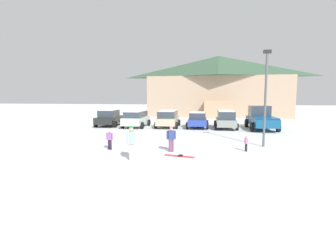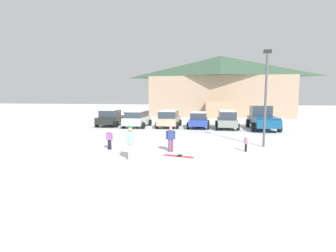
{
  "view_description": "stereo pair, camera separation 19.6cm",
  "coord_description": "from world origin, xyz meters",
  "px_view_note": "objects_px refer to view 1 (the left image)",
  "views": [
    {
      "loc": [
        2.4,
        -9.73,
        3.12
      ],
      "look_at": [
        -0.37,
        6.83,
        1.16
      ],
      "focal_mm": 28.0,
      "sensor_mm": 36.0,
      "label": 1
    },
    {
      "loc": [
        2.59,
        -9.7,
        3.12
      ],
      "look_at": [
        -0.37,
        6.83,
        1.16
      ],
      "focal_mm": 28.0,
      "sensor_mm": 36.0,
      "label": 2
    }
  ],
  "objects_px": {
    "parked_blue_hatchback": "(198,120)",
    "parked_grey_wagon": "(226,119)",
    "lamp_post": "(266,93)",
    "pair_of_skis": "(180,156)",
    "ski_lodge": "(218,86)",
    "parked_beige_suv": "(168,118)",
    "skier_child_in_purple_jacket": "(110,138)",
    "skier_adult_in_blue_parka": "(131,141)",
    "skier_child_in_pink_snowsuit": "(246,142)",
    "parked_black_sedan": "(109,118)",
    "parked_white_suv": "(136,118)",
    "pickup_truck": "(261,118)",
    "skier_teen_in_navy_coat": "(171,138)"
  },
  "relations": [
    {
      "from": "parked_blue_hatchback",
      "to": "parked_grey_wagon",
      "type": "distance_m",
      "value": 2.68
    },
    {
      "from": "lamp_post",
      "to": "pair_of_skis",
      "type": "bearing_deg",
      "value": -143.9
    },
    {
      "from": "ski_lodge",
      "to": "parked_beige_suv",
      "type": "height_order",
      "value": "ski_lodge"
    },
    {
      "from": "ski_lodge",
      "to": "skier_child_in_purple_jacket",
      "type": "height_order",
      "value": "ski_lodge"
    },
    {
      "from": "skier_adult_in_blue_parka",
      "to": "pair_of_skis",
      "type": "height_order",
      "value": "skier_adult_in_blue_parka"
    },
    {
      "from": "skier_child_in_pink_snowsuit",
      "to": "lamp_post",
      "type": "relative_size",
      "value": 0.15
    },
    {
      "from": "parked_black_sedan",
      "to": "parked_white_suv",
      "type": "bearing_deg",
      "value": -9.03
    },
    {
      "from": "skier_child_in_purple_jacket",
      "to": "parked_grey_wagon",
      "type": "bearing_deg",
      "value": 57.23
    },
    {
      "from": "ski_lodge",
      "to": "skier_child_in_pink_snowsuit",
      "type": "distance_m",
      "value": 26.58
    },
    {
      "from": "lamp_post",
      "to": "skier_child_in_pink_snowsuit",
      "type": "bearing_deg",
      "value": -127.12
    },
    {
      "from": "skier_child_in_pink_snowsuit",
      "to": "lamp_post",
      "type": "height_order",
      "value": "lamp_post"
    },
    {
      "from": "parked_beige_suv",
      "to": "skier_child_in_pink_snowsuit",
      "type": "relative_size",
      "value": 4.87
    },
    {
      "from": "parked_grey_wagon",
      "to": "pickup_truck",
      "type": "bearing_deg",
      "value": 3.58
    },
    {
      "from": "parked_white_suv",
      "to": "parked_grey_wagon",
      "type": "height_order",
      "value": "parked_grey_wagon"
    },
    {
      "from": "ski_lodge",
      "to": "parked_black_sedan",
      "type": "xyz_separation_m",
      "value": [
        -11.23,
        -15.81,
        -3.76
      ]
    },
    {
      "from": "parked_black_sedan",
      "to": "parked_blue_hatchback",
      "type": "bearing_deg",
      "value": 0.31
    },
    {
      "from": "ski_lodge",
      "to": "parked_beige_suv",
      "type": "xyz_separation_m",
      "value": [
        -5.13,
        -15.81,
        -3.71
      ]
    },
    {
      "from": "skier_child_in_purple_jacket",
      "to": "skier_child_in_pink_snowsuit",
      "type": "distance_m",
      "value": 7.77
    },
    {
      "from": "parked_blue_hatchback",
      "to": "parked_white_suv",
      "type": "bearing_deg",
      "value": -175.02
    },
    {
      "from": "parked_black_sedan",
      "to": "pair_of_skis",
      "type": "bearing_deg",
      "value": -54.51
    },
    {
      "from": "skier_child_in_pink_snowsuit",
      "to": "pair_of_skis",
      "type": "relative_size",
      "value": 0.54
    },
    {
      "from": "parked_white_suv",
      "to": "lamp_post",
      "type": "relative_size",
      "value": 0.74
    },
    {
      "from": "lamp_post",
      "to": "skier_adult_in_blue_parka",
      "type": "bearing_deg",
      "value": -146.56
    },
    {
      "from": "skier_child_in_purple_jacket",
      "to": "lamp_post",
      "type": "xyz_separation_m",
      "value": [
        8.95,
        2.45,
        2.59
      ]
    },
    {
      "from": "parked_blue_hatchback",
      "to": "pair_of_skis",
      "type": "height_order",
      "value": "parked_blue_hatchback"
    },
    {
      "from": "pickup_truck",
      "to": "lamp_post",
      "type": "relative_size",
      "value": 0.94
    },
    {
      "from": "ski_lodge",
      "to": "pair_of_skis",
      "type": "distance_m",
      "value": 28.57
    },
    {
      "from": "parked_beige_suv",
      "to": "parked_grey_wagon",
      "type": "relative_size",
      "value": 1.07
    },
    {
      "from": "parked_black_sedan",
      "to": "parked_beige_suv",
      "type": "xyz_separation_m",
      "value": [
        6.1,
        -0.01,
        0.05
      ]
    },
    {
      "from": "skier_child_in_purple_jacket",
      "to": "skier_teen_in_navy_coat",
      "type": "bearing_deg",
      "value": 0.75
    },
    {
      "from": "parked_white_suv",
      "to": "skier_adult_in_blue_parka",
      "type": "distance_m",
      "value": 13.42
    },
    {
      "from": "parked_blue_hatchback",
      "to": "pair_of_skis",
      "type": "xyz_separation_m",
      "value": [
        -0.25,
        -12.33,
        -0.76
      ]
    },
    {
      "from": "parked_white_suv",
      "to": "parked_grey_wagon",
      "type": "relative_size",
      "value": 1.05
    },
    {
      "from": "skier_child_in_pink_snowsuit",
      "to": "parked_black_sedan",
      "type": "bearing_deg",
      "value": 139.67
    },
    {
      "from": "parked_black_sedan",
      "to": "skier_child_in_purple_jacket",
      "type": "bearing_deg",
      "value": -67.9
    },
    {
      "from": "parked_black_sedan",
      "to": "skier_child_in_pink_snowsuit",
      "type": "bearing_deg",
      "value": -40.33
    },
    {
      "from": "parked_blue_hatchback",
      "to": "skier_adult_in_blue_parka",
      "type": "bearing_deg",
      "value": -100.35
    },
    {
      "from": "parked_black_sedan",
      "to": "skier_adult_in_blue_parka",
      "type": "distance_m",
      "value": 14.93
    },
    {
      "from": "parked_blue_hatchback",
      "to": "skier_child_in_purple_jacket",
      "type": "xyz_separation_m",
      "value": [
        -4.44,
        -11.31,
        -0.13
      ]
    },
    {
      "from": "ski_lodge",
      "to": "skier_teen_in_navy_coat",
      "type": "xyz_separation_m",
      "value": [
        -3.07,
        -27.02,
        -3.81
      ]
    },
    {
      "from": "lamp_post",
      "to": "parked_blue_hatchback",
      "type": "bearing_deg",
      "value": 117.0
    },
    {
      "from": "ski_lodge",
      "to": "pickup_truck",
      "type": "height_order",
      "value": "ski_lodge"
    },
    {
      "from": "parked_white_suv",
      "to": "pair_of_skis",
      "type": "height_order",
      "value": "parked_white_suv"
    },
    {
      "from": "parked_white_suv",
      "to": "ski_lodge",
      "type": "bearing_deg",
      "value": 63.15
    },
    {
      "from": "skier_adult_in_blue_parka",
      "to": "pair_of_skis",
      "type": "bearing_deg",
      "value": 27.09
    },
    {
      "from": "parked_white_suv",
      "to": "parked_beige_suv",
      "type": "relative_size",
      "value": 0.99
    },
    {
      "from": "parked_black_sedan",
      "to": "parked_grey_wagon",
      "type": "bearing_deg",
      "value": -1.16
    },
    {
      "from": "parked_blue_hatchback",
      "to": "lamp_post",
      "type": "distance_m",
      "value": 10.24
    },
    {
      "from": "parked_white_suv",
      "to": "pickup_truck",
      "type": "distance_m",
      "value": 11.91
    },
    {
      "from": "parked_black_sedan",
      "to": "skier_teen_in_navy_coat",
      "type": "xyz_separation_m",
      "value": [
        8.16,
        -11.22,
        -0.05
      ]
    }
  ]
}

